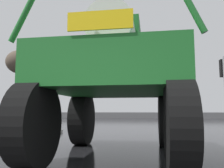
# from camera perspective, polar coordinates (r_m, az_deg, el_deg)

# --- Properties ---
(ground_plane) EXTENTS (120.00, 120.00, 0.00)m
(ground_plane) POSITION_cam_1_polar(r_m,az_deg,el_deg) (19.46, 6.39, -9.75)
(ground_plane) COLOR black
(oversize_sprayer) EXTENTS (3.89, 5.15, 4.30)m
(oversize_sprayer) POSITION_cam_1_polar(r_m,az_deg,el_deg) (6.27, 0.93, 0.74)
(oversize_sprayer) COLOR black
(oversize_sprayer) RESTS_ON ground
(sedan_ahead) EXTENTS (2.35, 4.31, 1.52)m
(sedan_ahead) POSITION_cam_1_polar(r_m,az_deg,el_deg) (28.33, 13.69, -7.14)
(sedan_ahead) COLOR maroon
(sedan_ahead) RESTS_ON ground
(traffic_signal_near_left) EXTENTS (0.24, 0.54, 3.49)m
(traffic_signal_near_left) POSITION_cam_1_polar(r_m,az_deg,el_deg) (13.60, -19.08, -0.11)
(traffic_signal_near_left) COLOR gray
(traffic_signal_near_left) RESTS_ON ground
(traffic_signal_near_right) EXTENTS (0.24, 0.54, 3.67)m
(traffic_signal_near_right) POSITION_cam_1_polar(r_m,az_deg,el_deg) (12.46, 25.24, 1.34)
(traffic_signal_near_right) COLOR gray
(traffic_signal_near_right) RESTS_ON ground
(traffic_signal_far_left) EXTENTS (0.24, 0.55, 3.27)m
(traffic_signal_far_left) POSITION_cam_1_polar(r_m,az_deg,el_deg) (26.87, -5.70, -3.78)
(traffic_signal_far_left) COLOR gray
(traffic_signal_far_left) RESTS_ON ground
(bare_tree_left) EXTENTS (2.71, 2.71, 7.06)m
(bare_tree_left) POSITION_cam_1_polar(r_m,az_deg,el_deg) (25.10, -21.20, 4.73)
(bare_tree_left) COLOR #473828
(bare_tree_left) RESTS_ON ground
(roadside_barrier) EXTENTS (32.60, 0.24, 0.90)m
(roadside_barrier) POSITION_cam_1_polar(r_m,az_deg,el_deg) (37.63, 7.85, -7.46)
(roadside_barrier) COLOR #59595B
(roadside_barrier) RESTS_ON ground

